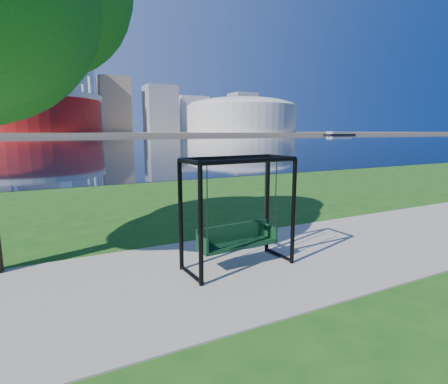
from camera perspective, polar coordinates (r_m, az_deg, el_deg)
ground at (r=7.46m, az=-1.04°, el=-11.34°), size 900.00×900.00×0.00m
path at (r=7.04m, az=0.79°, el=-12.54°), size 120.00×4.00×0.03m
river at (r=108.33m, az=-25.63°, el=7.48°), size 900.00×180.00×0.02m
far_bank at (r=312.28m, az=-26.77°, el=8.51°), size 900.00×228.00×2.00m
stadium at (r=241.63m, az=-29.26°, el=11.37°), size 83.00×83.00×32.00m
arena at (r=278.27m, az=2.83°, el=12.56°), size 84.00×84.00×26.56m
skyline at (r=327.34m, az=-28.05°, el=14.56°), size 392.00×66.00×96.50m
swing at (r=6.89m, az=2.24°, el=-3.81°), size 2.22×1.07×2.22m
barge at (r=265.94m, az=18.35°, el=9.04°), size 26.96×9.36×2.64m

